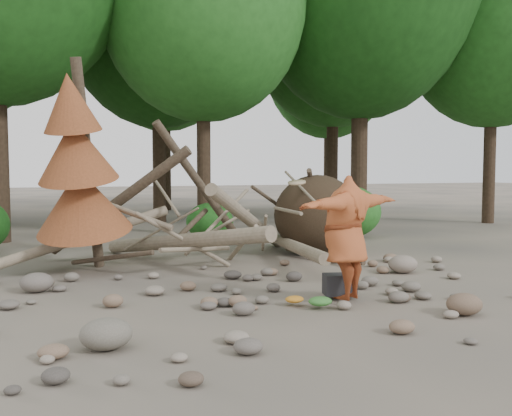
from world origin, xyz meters
name	(u,v)px	position (x,y,z in m)	size (l,w,h in m)	color
ground	(290,299)	(0.00, 0.00, 0.00)	(120.00, 120.00, 0.00)	#514C44
deadfall_pile	(297,217)	(2.02, 4.24, 0.95)	(8.55, 5.24, 3.30)	#332619
dead_conifer	(78,170)	(-3.12, 3.37, 2.11)	(2.06, 2.16, 4.35)	#4C3F30
bush_mid	(210,222)	(0.80, 7.80, 0.56)	(1.40, 1.40, 1.12)	#1F5C1A
bush_right	(348,212)	(5.00, 7.00, 0.80)	(2.00, 2.00, 1.60)	#286D22
frisbee_thrower	(346,237)	(0.70, -0.58, 1.06)	(2.45, 1.61, 1.95)	#A94D26
backpack	(340,288)	(0.78, -0.23, 0.17)	(0.51, 0.34, 0.34)	black
cloth_green	(320,304)	(0.16, -0.77, 0.07)	(0.37, 0.31, 0.14)	#34722D
cloth_orange	(294,302)	(-0.13, -0.45, 0.05)	(0.30, 0.24, 0.11)	#BB7520
boulder_front_left	(106,334)	(-3.09, -1.64, 0.19)	(0.62, 0.56, 0.37)	#6A6459
boulder_front_right	(464,304)	(1.98, -1.80, 0.16)	(0.53, 0.48, 0.32)	brown
boulder_mid_right	(403,264)	(3.10, 1.35, 0.18)	(0.61, 0.55, 0.37)	gray
boulder_mid_left	(37,282)	(-3.91, 1.99, 0.17)	(0.56, 0.51, 0.34)	#675E56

